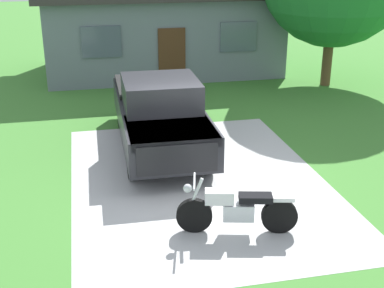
# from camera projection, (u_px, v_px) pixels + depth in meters

# --- Properties ---
(ground_plane) EXTENTS (80.00, 80.00, 0.00)m
(ground_plane) POSITION_uv_depth(u_px,v_px,m) (198.00, 181.00, 11.54)
(ground_plane) COLOR #428232
(driveway_pad) EXTENTS (5.56, 7.70, 0.01)m
(driveway_pad) POSITION_uv_depth(u_px,v_px,m) (198.00, 181.00, 11.54)
(driveway_pad) COLOR #BEBEBE
(driveway_pad) RESTS_ON ground
(motorcycle) EXTENTS (2.18, 0.85, 1.09)m
(motorcycle) POSITION_uv_depth(u_px,v_px,m) (236.00, 209.00, 9.35)
(motorcycle) COLOR black
(motorcycle) RESTS_ON ground
(pickup_truck) EXTENTS (2.11, 5.67, 1.90)m
(pickup_truck) POSITION_uv_depth(u_px,v_px,m) (159.00, 111.00, 13.19)
(pickup_truck) COLOR black
(pickup_truck) RESTS_ON ground
(neighbor_house) EXTENTS (9.60, 5.60, 3.50)m
(neighbor_house) POSITION_uv_depth(u_px,v_px,m) (161.00, 26.00, 20.93)
(neighbor_house) COLOR slate
(neighbor_house) RESTS_ON ground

